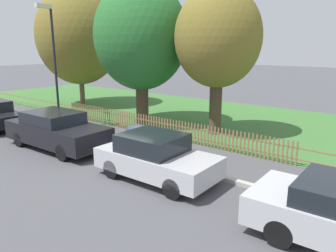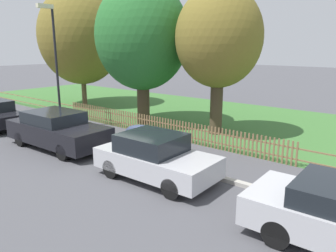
{
  "view_description": "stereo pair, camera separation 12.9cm",
  "coord_description": "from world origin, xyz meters",
  "px_view_note": "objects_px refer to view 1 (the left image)",
  "views": [
    {
      "loc": [
        9.4,
        -8.14,
        3.95
      ],
      "look_at": [
        2.12,
        0.94,
        1.1
      ],
      "focal_mm": 35.0,
      "sensor_mm": 36.0,
      "label": 1
    },
    {
      "loc": [
        9.5,
        -8.06,
        3.95
      ],
      "look_at": [
        2.12,
        0.94,
        1.1
      ],
      "focal_mm": 35.0,
      "sensor_mm": 36.0,
      "label": 2
    }
  ],
  "objects_px": {
    "covered_motorcycle": "(146,135)",
    "tree_mid_park": "(218,38)",
    "tree_nearest_kerb": "(79,36)",
    "parked_car_black_saloon": "(57,130)",
    "tree_behind_motorcycle": "(141,36)",
    "parked_car_navy_estate": "(156,157)",
    "street_lamp": "(52,53)"
  },
  "relations": [
    {
      "from": "covered_motorcycle",
      "to": "tree_mid_park",
      "type": "distance_m",
      "value": 5.37
    },
    {
      "from": "tree_nearest_kerb",
      "to": "tree_mid_park",
      "type": "distance_m",
      "value": 11.17
    },
    {
      "from": "parked_car_black_saloon",
      "to": "tree_nearest_kerb",
      "type": "bearing_deg",
      "value": 135.35
    },
    {
      "from": "parked_car_black_saloon",
      "to": "tree_behind_motorcycle",
      "type": "xyz_separation_m",
      "value": [
        -0.31,
        5.27,
        3.68
      ]
    },
    {
      "from": "parked_car_black_saloon",
      "to": "covered_motorcycle",
      "type": "bearing_deg",
      "value": 31.94
    },
    {
      "from": "parked_car_black_saloon",
      "to": "parked_car_navy_estate",
      "type": "height_order",
      "value": "parked_car_black_saloon"
    },
    {
      "from": "parked_car_navy_estate",
      "to": "covered_motorcycle",
      "type": "height_order",
      "value": "parked_car_navy_estate"
    },
    {
      "from": "tree_nearest_kerb",
      "to": "street_lamp",
      "type": "bearing_deg",
      "value": -46.97
    },
    {
      "from": "tree_mid_park",
      "to": "street_lamp",
      "type": "distance_m",
      "value": 7.64
    },
    {
      "from": "tree_behind_motorcycle",
      "to": "tree_mid_park",
      "type": "bearing_deg",
      "value": 7.8
    },
    {
      "from": "tree_nearest_kerb",
      "to": "street_lamp",
      "type": "relative_size",
      "value": 1.35
    },
    {
      "from": "parked_car_navy_estate",
      "to": "tree_nearest_kerb",
      "type": "distance_m",
      "value": 14.72
    },
    {
      "from": "parked_car_black_saloon",
      "to": "tree_mid_park",
      "type": "height_order",
      "value": "tree_mid_park"
    },
    {
      "from": "parked_car_navy_estate",
      "to": "street_lamp",
      "type": "height_order",
      "value": "street_lamp"
    },
    {
      "from": "street_lamp",
      "to": "parked_car_navy_estate",
      "type": "bearing_deg",
      "value": -12.38
    },
    {
      "from": "parked_car_black_saloon",
      "to": "street_lamp",
      "type": "distance_m",
      "value": 4.36
    },
    {
      "from": "tree_behind_motorcycle",
      "to": "street_lamp",
      "type": "distance_m",
      "value": 4.3
    },
    {
      "from": "tree_mid_park",
      "to": "parked_car_navy_estate",
      "type": "bearing_deg",
      "value": -76.57
    },
    {
      "from": "covered_motorcycle",
      "to": "tree_behind_motorcycle",
      "type": "xyz_separation_m",
      "value": [
        -3.25,
        3.29,
        3.8
      ]
    },
    {
      "from": "covered_motorcycle",
      "to": "tree_nearest_kerb",
      "type": "xyz_separation_m",
      "value": [
        -10.33,
        4.82,
        3.98
      ]
    },
    {
      "from": "parked_car_navy_estate",
      "to": "street_lamp",
      "type": "bearing_deg",
      "value": 166.26
    },
    {
      "from": "tree_behind_motorcycle",
      "to": "tree_mid_park",
      "type": "distance_m",
      "value": 4.09
    },
    {
      "from": "parked_car_black_saloon",
      "to": "parked_car_navy_estate",
      "type": "xyz_separation_m",
      "value": [
        5.11,
        0.08,
        -0.04
      ]
    },
    {
      "from": "covered_motorcycle",
      "to": "street_lamp",
      "type": "distance_m",
      "value": 6.42
    },
    {
      "from": "tree_nearest_kerb",
      "to": "tree_mid_park",
      "type": "bearing_deg",
      "value": -5.01
    },
    {
      "from": "tree_nearest_kerb",
      "to": "tree_behind_motorcycle",
      "type": "height_order",
      "value": "tree_nearest_kerb"
    },
    {
      "from": "tree_nearest_kerb",
      "to": "street_lamp",
      "type": "height_order",
      "value": "tree_nearest_kerb"
    },
    {
      "from": "covered_motorcycle",
      "to": "tree_mid_park",
      "type": "xyz_separation_m",
      "value": [
        0.8,
        3.84,
        3.67
      ]
    },
    {
      "from": "parked_car_black_saloon",
      "to": "covered_motorcycle",
      "type": "xyz_separation_m",
      "value": [
        2.94,
        1.98,
        -0.13
      ]
    },
    {
      "from": "covered_motorcycle",
      "to": "street_lamp",
      "type": "xyz_separation_m",
      "value": [
        -5.66,
        -0.18,
        3.02
      ]
    },
    {
      "from": "parked_car_navy_estate",
      "to": "tree_mid_park",
      "type": "relative_size",
      "value": 0.58
    },
    {
      "from": "covered_motorcycle",
      "to": "tree_behind_motorcycle",
      "type": "bearing_deg",
      "value": 129.19
    }
  ]
}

